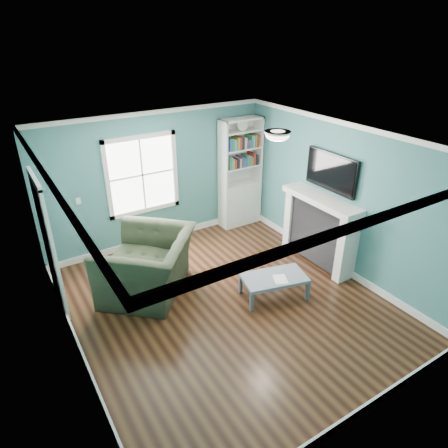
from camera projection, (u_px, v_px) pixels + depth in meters
floor at (227, 304)px, 6.31m from camera, size 5.00×5.00×0.00m
room_walls at (228, 213)px, 5.60m from camera, size 5.00×5.00×5.00m
trim at (228, 235)px, 5.75m from camera, size 4.50×5.00×2.60m
window at (142, 175)px, 7.40m from camera, size 1.40×0.06×1.50m
bookshelf at (240, 183)px, 8.47m from camera, size 0.90×0.35×2.31m
fireplace at (319, 231)px, 7.15m from camera, size 0.44×1.58×1.30m
tv at (331, 172)px, 6.72m from camera, size 0.06×1.10×0.65m
door at (48, 244)px, 5.84m from camera, size 0.12×0.98×2.17m
ceiling_fixture at (278, 135)px, 5.66m from camera, size 0.38×0.38×0.15m
light_switch at (78, 201)px, 6.94m from camera, size 0.08×0.01×0.12m
recliner at (147, 256)px, 6.35m from camera, size 1.72×1.76×1.31m
coffee_table at (274, 279)px, 6.35m from camera, size 1.11×0.78×0.37m
paper_sheet at (280, 279)px, 6.27m from camera, size 0.29×0.32×0.00m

